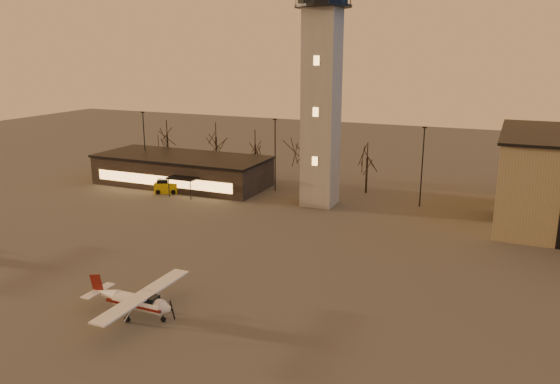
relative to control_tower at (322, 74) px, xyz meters
The scene contains 7 objects.
ground 34.15m from the control_tower, 90.00° to the right, with size 220.00×220.00×0.00m, color #3C3A38.
control_tower is the anchor object (origin of this frame).
terminal 26.24m from the control_tower, behind, with size 25.40×12.20×4.30m.
light_poles 10.97m from the control_tower, 63.48° to the left, with size 58.50×12.25×10.14m.
tree_row 19.48m from the control_tower, 146.24° to the left, with size 37.20×9.20×8.80m.
cessna_front 37.49m from the control_tower, 93.26° to the right, with size 7.85×9.93×2.75m.
service_cart 26.64m from the control_tower, behind, with size 3.56×2.97×1.99m.
Camera 1 is at (22.19, -33.85, 19.26)m, focal length 35.00 mm.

